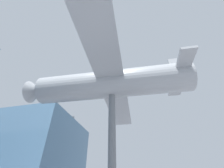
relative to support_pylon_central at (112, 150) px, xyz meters
name	(u,v)px	position (x,y,z in m)	size (l,w,h in m)	color
glass_pavilion_right	(15,162)	(9.51, 15.35, 1.32)	(11.18, 15.93, 10.83)	slate
support_pylon_central	(112,150)	(0.00, 0.00, 0.00)	(0.49, 0.49, 7.60)	slate
suspended_airplane	(108,84)	(-0.02, 0.29, 4.90)	(17.10, 13.38, 2.98)	#93999E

